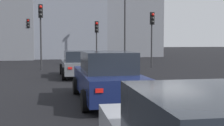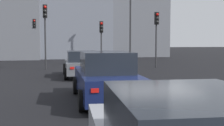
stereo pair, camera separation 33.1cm
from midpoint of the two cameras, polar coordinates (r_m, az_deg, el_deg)
The scene contains 8 objects.
ground_plane at distance 9.59m, azimuth 7.33°, elevation -8.47°, with size 160.00×160.00×0.20m, color black.
car_grey_right_lead at distance 16.89m, azimuth -6.64°, elevation -0.22°, with size 4.22×2.08×1.43m.
car_navy_right_second at distance 10.04m, azimuth -1.96°, elevation -2.74°, with size 4.78×1.98×1.64m.
traffic_light_near_left at distance 24.27m, azimuth -3.28°, elevation 5.51°, with size 0.32×0.28×3.53m.
traffic_light_near_right at distance 31.86m, azimuth -15.66°, elevation 5.87°, with size 0.33×0.30×4.18m.
traffic_light_far_left at distance 22.52m, azimuth 7.11°, elevation 6.54°, with size 0.33×0.30×4.06m.
traffic_light_far_right at distance 21.28m, azimuth -13.64°, elevation 7.27°, with size 0.33×0.31×4.43m.
street_lamp_kerbside at distance 29.71m, azimuth 2.12°, elevation 9.79°, with size 0.56×0.36×8.43m.
Camera 1 is at (-8.81, 3.22, 2.00)m, focal length 48.82 mm.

